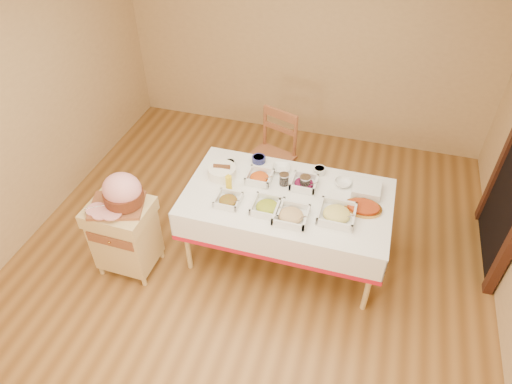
# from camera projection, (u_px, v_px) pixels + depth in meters

# --- Properties ---
(room_shell) EXTENTS (5.00, 5.00, 5.00)m
(room_shell) POSITION_uv_depth(u_px,v_px,m) (244.00, 161.00, 3.51)
(room_shell) COLOR #8F5E2C
(room_shell) RESTS_ON ground
(dining_table) EXTENTS (1.82, 1.02, 0.76)m
(dining_table) POSITION_uv_depth(u_px,v_px,m) (287.00, 209.00, 4.12)
(dining_table) COLOR #DFBF7A
(dining_table) RESTS_ON ground
(butcher_cart) EXTENTS (0.55, 0.46, 0.76)m
(butcher_cart) POSITION_uv_depth(u_px,v_px,m) (125.00, 233.00, 4.12)
(butcher_cart) COLOR #DFBF7A
(butcher_cart) RESTS_ON ground
(dining_chair) EXTENTS (0.56, 0.55, 1.00)m
(dining_chair) POSITION_uv_depth(u_px,v_px,m) (272.00, 156.00, 4.88)
(dining_chair) COLOR brown
(dining_chair) RESTS_ON ground
(ham_on_board) EXTENTS (0.48, 0.45, 0.31)m
(ham_on_board) POSITION_uv_depth(u_px,v_px,m) (122.00, 193.00, 3.84)
(ham_on_board) COLOR brown
(ham_on_board) RESTS_ON butcher_cart
(serving_dish_a) EXTENTS (0.22, 0.21, 0.09)m
(serving_dish_a) POSITION_uv_depth(u_px,v_px,m) (228.00, 200.00, 3.93)
(serving_dish_a) COLOR silver
(serving_dish_a) RESTS_ON dining_table
(serving_dish_b) EXTENTS (0.25, 0.25, 0.10)m
(serving_dish_b) POSITION_uv_depth(u_px,v_px,m) (267.00, 207.00, 3.86)
(serving_dish_b) COLOR silver
(serving_dish_b) RESTS_ON dining_table
(serving_dish_c) EXTENTS (0.28, 0.28, 0.11)m
(serving_dish_c) POSITION_uv_depth(u_px,v_px,m) (291.00, 215.00, 3.78)
(serving_dish_c) COLOR silver
(serving_dish_c) RESTS_ON dining_table
(serving_dish_d) EXTENTS (0.30, 0.30, 0.11)m
(serving_dish_d) POSITION_uv_depth(u_px,v_px,m) (337.00, 214.00, 3.79)
(serving_dish_d) COLOR silver
(serving_dish_d) RESTS_ON dining_table
(serving_dish_e) EXTENTS (0.24, 0.23, 0.11)m
(serving_dish_e) POSITION_uv_depth(u_px,v_px,m) (259.00, 177.00, 4.16)
(serving_dish_e) COLOR silver
(serving_dish_e) RESTS_ON dining_table
(serving_dish_f) EXTENTS (0.24, 0.23, 0.11)m
(serving_dish_f) POSITION_uv_depth(u_px,v_px,m) (304.00, 183.00, 4.09)
(serving_dish_f) COLOR silver
(serving_dish_f) RESTS_ON dining_table
(small_bowl_left) EXTENTS (0.11, 0.11, 0.05)m
(small_bowl_left) POSITION_uv_depth(u_px,v_px,m) (230.00, 163.00, 4.33)
(small_bowl_left) COLOR silver
(small_bowl_left) RESTS_ON dining_table
(small_bowl_mid) EXTENTS (0.13, 0.13, 0.06)m
(small_bowl_mid) POSITION_uv_depth(u_px,v_px,m) (259.00, 159.00, 4.38)
(small_bowl_mid) COLOR navy
(small_bowl_mid) RESTS_ON dining_table
(small_bowl_right) EXTENTS (0.12, 0.12, 0.06)m
(small_bowl_right) POSITION_uv_depth(u_px,v_px,m) (319.00, 170.00, 4.24)
(small_bowl_right) COLOR silver
(small_bowl_right) RESTS_ON dining_table
(bowl_white_imported) EXTENTS (0.21, 0.21, 0.04)m
(bowl_white_imported) POSITION_uv_depth(u_px,v_px,m) (281.00, 168.00, 4.28)
(bowl_white_imported) COLOR silver
(bowl_white_imported) RESTS_ON dining_table
(bowl_small_imported) EXTENTS (0.16, 0.16, 0.05)m
(bowl_small_imported) POSITION_uv_depth(u_px,v_px,m) (343.00, 183.00, 4.11)
(bowl_small_imported) COLOR silver
(bowl_small_imported) RESTS_ON dining_table
(preserve_jar_left) EXTENTS (0.09, 0.09, 0.11)m
(preserve_jar_left) POSITION_uv_depth(u_px,v_px,m) (284.00, 180.00, 4.11)
(preserve_jar_left) COLOR silver
(preserve_jar_left) RESTS_ON dining_table
(preserve_jar_right) EXTENTS (0.10, 0.10, 0.13)m
(preserve_jar_right) POSITION_uv_depth(u_px,v_px,m) (305.00, 183.00, 4.06)
(preserve_jar_right) COLOR silver
(preserve_jar_right) RESTS_ON dining_table
(mustard_bottle) EXTENTS (0.06, 0.06, 0.18)m
(mustard_bottle) POSITION_uv_depth(u_px,v_px,m) (229.00, 182.00, 4.04)
(mustard_bottle) COLOR yellow
(mustard_bottle) RESTS_ON dining_table
(bread_basket) EXTENTS (0.26, 0.26, 0.12)m
(bread_basket) POSITION_uv_depth(u_px,v_px,m) (222.00, 171.00, 4.20)
(bread_basket) COLOR white
(bread_basket) RESTS_ON dining_table
(plate_stack) EXTENTS (0.25, 0.25, 0.07)m
(plate_stack) POSITION_uv_depth(u_px,v_px,m) (367.00, 189.00, 4.03)
(plate_stack) COLOR silver
(plate_stack) RESTS_ON dining_table
(brass_platter) EXTENTS (0.32, 0.23, 0.04)m
(brass_platter) POSITION_uv_depth(u_px,v_px,m) (363.00, 208.00, 3.87)
(brass_platter) COLOR #C08736
(brass_platter) RESTS_ON dining_table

